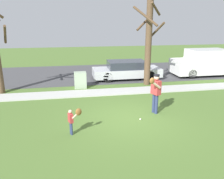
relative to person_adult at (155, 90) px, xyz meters
The scene contains 10 objects.
ground_plane 3.55m from the person_adult, 110.10° to the left, with size 48.00×48.00×0.00m, color #4C6B2D.
sidewalk_strip 3.63m from the person_adult, 109.53° to the left, with size 36.00×1.20×0.06m, color #B2B2AD.
road_surface 8.43m from the person_adult, 98.00° to the left, with size 36.00×6.80×0.02m, color #424244.
person_adult is the anchor object (origin of this frame).
person_child 3.72m from the person_adult, 159.05° to the right, with size 0.51×0.31×0.98m.
baseball 1.44m from the person_adult, 143.53° to the right, with size 0.07×0.07×0.07m, color white.
utility_cabinet 5.41m from the person_adult, 123.41° to the left, with size 0.70×0.55×0.95m, color #9EB293.
street_tree_near 4.97m from the person_adult, 75.38° to the left, with size 1.85×1.88×5.05m.
parked_sedan_silver 6.20m from the person_adult, 87.54° to the left, with size 4.60×1.80×1.23m.
parked_van_white 8.83m from the person_adult, 44.83° to the left, with size 5.00×1.95×1.88m.
Camera 1 is at (-2.24, -8.29, 3.83)m, focal length 36.22 mm.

